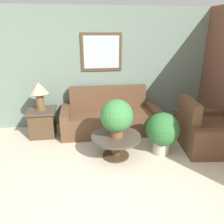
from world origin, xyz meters
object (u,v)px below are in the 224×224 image
(coffee_table, at_px, (116,141))
(potted_plant_floor, at_px, (162,131))
(potted_plant_on_table, at_px, (117,117))
(table_lamp, at_px, (39,91))
(side_table, at_px, (43,122))
(couch_main, at_px, (110,118))
(armchair, at_px, (205,132))

(coffee_table, height_order, potted_plant_floor, potted_plant_floor)
(potted_plant_on_table, bearing_deg, table_lamp, 142.61)
(table_lamp, height_order, potted_plant_floor, table_lamp)
(side_table, bearing_deg, couch_main, 1.49)
(side_table, bearing_deg, potted_plant_on_table, -37.39)
(table_lamp, distance_m, potted_plant_floor, 2.52)
(armchair, xyz_separation_m, table_lamp, (-3.14, 0.91, 0.68))
(table_lamp, bearing_deg, side_table, 0.00)
(potted_plant_on_table, bearing_deg, coffee_table, 108.91)
(potted_plant_floor, bearing_deg, couch_main, 126.22)
(table_lamp, bearing_deg, armchair, -16.24)
(side_table, xyz_separation_m, table_lamp, (0.00, 0.00, 0.68))
(potted_plant_floor, bearing_deg, table_lamp, 154.78)
(couch_main, relative_size, table_lamp, 3.60)
(armchair, distance_m, potted_plant_floor, 0.93)
(armchair, relative_size, potted_plant_on_table, 1.91)
(couch_main, xyz_separation_m, armchair, (1.71, -0.95, -0.01))
(side_table, relative_size, table_lamp, 1.00)
(couch_main, bearing_deg, potted_plant_on_table, -91.67)
(armchair, bearing_deg, table_lamp, 80.30)
(coffee_table, relative_size, side_table, 1.49)
(coffee_table, height_order, table_lamp, table_lamp)
(couch_main, xyz_separation_m, coffee_table, (-0.04, -1.09, -0.00))
(side_table, bearing_deg, armchair, -16.24)
(coffee_table, relative_size, potted_plant_on_table, 1.32)
(coffee_table, relative_size, potted_plant_floor, 1.11)
(potted_plant_on_table, relative_size, potted_plant_floor, 0.84)
(armchair, relative_size, side_table, 2.16)
(coffee_table, xyz_separation_m, potted_plant_on_table, (0.01, -0.02, 0.47))
(coffee_table, xyz_separation_m, table_lamp, (-1.39, 1.05, 0.68))
(coffee_table, bearing_deg, table_lamp, 143.01)
(potted_plant_on_table, bearing_deg, side_table, 142.61)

